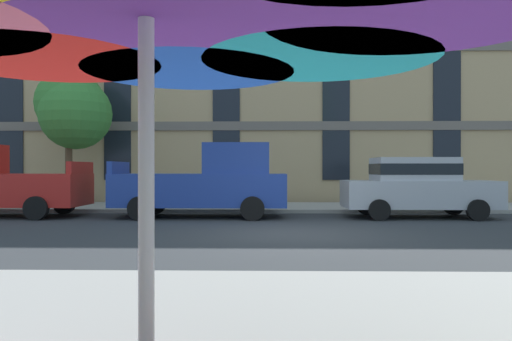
{
  "coord_description": "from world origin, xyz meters",
  "views": [
    {
      "loc": [
        -0.61,
        -10.79,
        1.44
      ],
      "look_at": [
        -0.9,
        3.2,
        1.4
      ],
      "focal_mm": 34.08,
      "sensor_mm": 36.0,
      "label": 1
    }
  ],
  "objects": [
    {
      "name": "ground_plane",
      "position": [
        0.0,
        0.0,
        0.0
      ],
      "size": [
        120.0,
        120.0,
        0.0
      ],
      "primitive_type": "plane",
      "color": "#2D3033"
    },
    {
      "name": "sedan_silver",
      "position": [
        3.86,
        3.7,
        0.95
      ],
      "size": [
        4.4,
        1.98,
        1.78
      ],
      "color": "#A8AAB2",
      "rests_on": "ground"
    },
    {
      "name": "apartment_building",
      "position": [
        0.0,
        14.99,
        6.4
      ],
      "size": [
        44.66,
        12.08,
        12.8
      ],
      "color": "tan",
      "rests_on": "ground"
    },
    {
      "name": "sidewalk_far",
      "position": [
        0.0,
        6.8,
        0.06
      ],
      "size": [
        56.0,
        3.6,
        0.12
      ],
      "primitive_type": "cube",
      "color": "#9E998E",
      "rests_on": "ground"
    },
    {
      "name": "street_tree_left",
      "position": [
        -7.82,
        7.09,
        3.71
      ],
      "size": [
        2.89,
        2.84,
        5.17
      ],
      "color": "brown",
      "rests_on": "ground"
    },
    {
      "name": "pickup_blue",
      "position": [
        -2.34,
        3.7,
        1.03
      ],
      "size": [
        5.1,
        2.12,
        2.2
      ],
      "color": "navy",
      "rests_on": "ground"
    }
  ]
}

